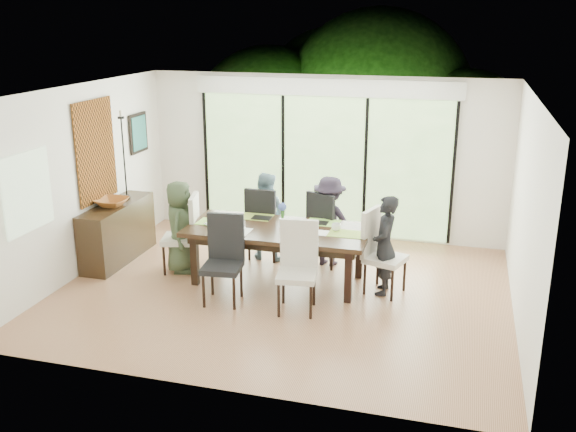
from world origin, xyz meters
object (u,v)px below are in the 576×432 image
(person_right_end, at_px, (385,245))
(cup_c, at_px, (336,227))
(person_far_left, at_px, (265,216))
(vase, at_px, (283,223))
(chair_near_right, at_px, (297,269))
(table_top, at_px, (278,230))
(laptop, at_px, (218,224))
(chair_near_left, at_px, (222,261))
(person_left_end, at_px, (180,227))
(sideboard, at_px, (118,232))
(chair_far_right, at_px, (329,227))
(person_far_right, at_px, (329,221))
(chair_right_end, at_px, (386,252))
(chair_left_end, at_px, (179,233))
(chair_far_left, at_px, (266,222))
(cup_b, at_px, (287,228))
(cup_a, at_px, (234,217))
(bowl, at_px, (112,202))

(person_right_end, height_order, cup_c, person_right_end)
(person_right_end, distance_m, cup_c, 0.71)
(person_far_left, bearing_deg, vase, 127.19)
(person_far_left, bearing_deg, chair_near_right, 123.73)
(table_top, xyz_separation_m, laptop, (-0.85, -0.10, 0.05))
(person_far_left, distance_m, vase, 0.94)
(chair_near_left, height_order, vase, chair_near_left)
(person_far_left, bearing_deg, chair_near_left, 92.85)
(person_left_end, xyz_separation_m, sideboard, (-1.12, 0.15, -0.24))
(chair_near_right, relative_size, person_right_end, 0.85)
(chair_far_right, bearing_deg, person_far_right, 114.63)
(chair_near_left, xyz_separation_m, laptop, (-0.35, 0.77, 0.22))
(chair_far_right, height_order, person_right_end, person_right_end)
(person_left_end, bearing_deg, laptop, -110.15)
(chair_near_left, distance_m, person_left_end, 1.31)
(chair_right_end, height_order, person_left_end, person_left_end)
(chair_left_end, bearing_deg, cup_c, 78.89)
(table_top, relative_size, sideboard, 1.60)
(table_top, relative_size, chair_far_left, 2.18)
(person_left_end, relative_size, person_far_right, 1.00)
(chair_far_right, relative_size, cup_b, 11.00)
(chair_far_right, distance_m, chair_near_right, 1.72)
(chair_far_right, xyz_separation_m, person_far_left, (-1.00, -0.02, 0.10))
(chair_near_right, bearing_deg, cup_a, 132.08)
(chair_far_left, bearing_deg, person_far_left, 92.19)
(chair_left_end, xyz_separation_m, chair_near_right, (2.00, -0.87, 0.00))
(cup_a, xyz_separation_m, cup_c, (1.50, -0.05, 0.00))
(person_far_left, relative_size, laptop, 3.91)
(chair_near_left, xyz_separation_m, sideboard, (-2.10, 1.02, -0.14))
(chair_left_end, xyz_separation_m, cup_b, (1.65, -0.10, 0.26))
(chair_right_end, xyz_separation_m, person_left_end, (-2.98, 0.00, 0.10))
(chair_far_left, distance_m, vase, 0.98)
(sideboard, bearing_deg, person_far_left, 17.60)
(laptop, bearing_deg, person_left_end, 122.06)
(laptop, height_order, sideboard, sideboard)
(person_far_right, distance_m, bowl, 3.25)
(chair_right_end, relative_size, cup_c, 8.87)
(chair_far_left, distance_m, chair_far_right, 1.00)
(chair_right_end, bearing_deg, chair_far_right, 65.91)
(cup_a, bearing_deg, person_right_end, -3.94)
(laptop, relative_size, sideboard, 0.22)
(chair_right_end, distance_m, cup_c, 0.75)
(sideboard, bearing_deg, chair_right_end, -2.08)
(person_right_end, distance_m, cup_b, 1.34)
(chair_near_left, relative_size, person_right_end, 0.85)
(table_top, xyz_separation_m, cup_b, (0.15, -0.10, 0.08))
(chair_near_right, bearing_deg, cup_c, 65.25)
(cup_a, bearing_deg, laptop, -120.96)
(chair_near_left, distance_m, sideboard, 2.33)
(chair_left_end, xyz_separation_m, chair_far_right, (2.05, 0.85, 0.00))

